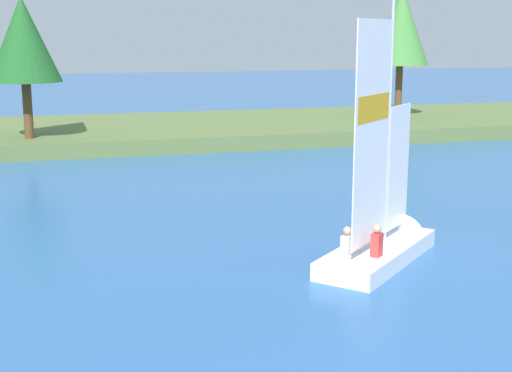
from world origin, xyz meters
name	(u,v)px	position (x,y,z in m)	size (l,w,h in m)	color
shore_bank	(121,132)	(0.00, 31.94, 0.37)	(80.00, 11.75, 0.73)	#5B703D
shoreline_tree_midright	(23,40)	(-4.51, 28.14, 5.15)	(3.25, 3.25, 6.34)	brown
shoreline_tree_right	(401,27)	(15.93, 31.81, 5.82)	(3.21, 3.21, 7.31)	brown
sailboat	(389,235)	(4.42, 9.58, 0.50)	(4.43, 4.17, 6.60)	white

